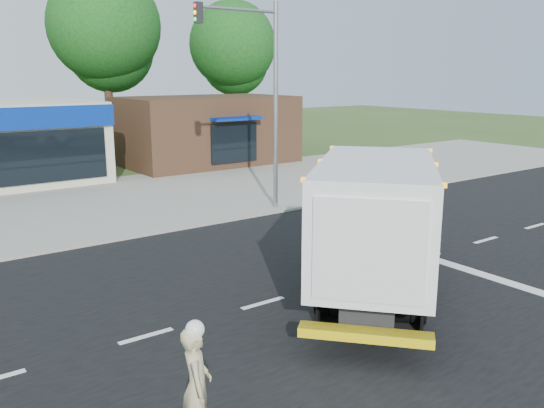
{
  "coord_description": "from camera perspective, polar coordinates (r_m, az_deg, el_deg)",
  "views": [
    {
      "loc": [
        -10.43,
        -10.54,
        5.41
      ],
      "look_at": [
        -0.89,
        2.52,
        1.7
      ],
      "focal_mm": 38.0,
      "sensor_mm": 36.0,
      "label": 1
    }
  ],
  "objects": [
    {
      "name": "lane_markings",
      "position": [
        15.88,
        15.06,
        -7.39
      ],
      "size": [
        55.2,
        7.0,
        0.01
      ],
      "color": "silver",
      "rests_on": "road_asphalt"
    },
    {
      "name": "sidewalk",
      "position": [
        22.1,
        -6.84,
        -1.18
      ],
      "size": [
        60.0,
        2.4,
        0.12
      ],
      "primitive_type": "cube",
      "color": "gray",
      "rests_on": "ground"
    },
    {
      "name": "traffic_signal_pole",
      "position": [
        22.19,
        -1.0,
        11.66
      ],
      "size": [
        3.51,
        0.25,
        8.0
      ],
      "color": "gray",
      "rests_on": "ground"
    },
    {
      "name": "parking_apron",
      "position": [
        27.2,
        -12.86,
        1.14
      ],
      "size": [
        60.0,
        9.0,
        0.02
      ],
      "primitive_type": "cube",
      "color": "gray",
      "rests_on": "ground"
    },
    {
      "name": "ground",
      "position": [
        15.78,
        8.1,
        -7.26
      ],
      "size": [
        120.0,
        120.0,
        0.0
      ],
      "primitive_type": "plane",
      "color": "#385123",
      "rests_on": "ground"
    },
    {
      "name": "background_trees",
      "position": [
        39.92,
        -23.02,
        14.76
      ],
      "size": [
        36.77,
        7.39,
        12.1
      ],
      "color": "#332114",
      "rests_on": "ground"
    },
    {
      "name": "ems_box_truck",
      "position": [
        14.28,
        10.25,
        -1.1
      ],
      "size": [
        7.44,
        7.0,
        3.47
      ],
      "rotation": [
        0.0,
        0.0,
        0.73
      ],
      "color": "black",
      "rests_on": "ground"
    },
    {
      "name": "emergency_worker",
      "position": [
        8.89,
        -7.48,
        -17.24
      ],
      "size": [
        0.7,
        0.8,
        1.96
      ],
      "rotation": [
        0.0,
        0.0,
        1.1
      ],
      "color": "tan",
      "rests_on": "ground"
    },
    {
      "name": "road_asphalt",
      "position": [
        15.78,
        8.1,
        -7.24
      ],
      "size": [
        60.0,
        14.0,
        0.02
      ],
      "primitive_type": "cube",
      "color": "black",
      "rests_on": "ground"
    },
    {
      "name": "brown_storefront",
      "position": [
        35.31,
        -6.44,
        7.3
      ],
      "size": [
        10.0,
        6.7,
        4.0
      ],
      "color": "#382316",
      "rests_on": "ground"
    }
  ]
}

